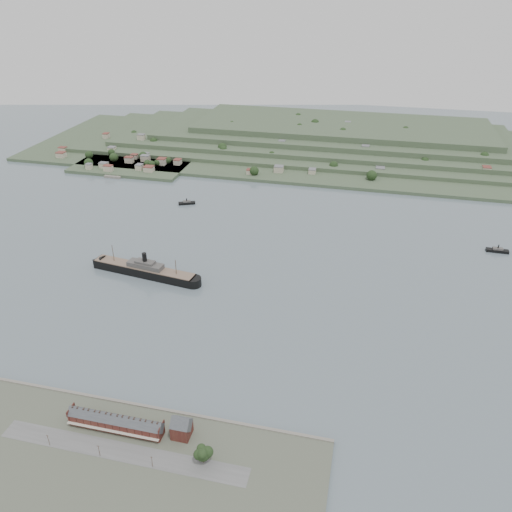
% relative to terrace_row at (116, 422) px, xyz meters
% --- Properties ---
extents(ground, '(1400.00, 1400.00, 0.00)m').
position_rel_terrace_row_xyz_m(ground, '(10.00, 168.02, -6.84)').
color(ground, slate).
rests_on(ground, ground).
extents(near_shore, '(220.00, 80.00, 2.60)m').
position_rel_terrace_row_xyz_m(near_shore, '(10.00, -18.73, -5.83)').
color(near_shore, '#4C5142').
rests_on(near_shore, ground).
extents(terrace_row, '(55.60, 9.80, 11.07)m').
position_rel_terrace_row_xyz_m(terrace_row, '(0.00, 0.00, 0.00)').
color(terrace_row, '#4C201B').
rests_on(terrace_row, ground).
extents(gabled_building, '(10.40, 10.18, 14.09)m').
position_rel_terrace_row_xyz_m(gabled_building, '(37.50, 4.02, 1.34)').
color(gabled_building, '#4C201B').
rests_on(gabled_building, ground).
extents(far_peninsula, '(760.00, 309.00, 30.00)m').
position_rel_terrace_row_xyz_m(far_peninsula, '(37.91, 561.12, 5.04)').
color(far_peninsula, '#2F442D').
rests_on(far_peninsula, ground).
extents(steamship, '(107.90, 26.32, 25.93)m').
position_rel_terrace_row_xyz_m(steamship, '(-58.52, 160.85, -2.05)').
color(steamship, black).
rests_on(steamship, ground).
extents(tugboat, '(17.50, 8.26, 7.61)m').
position_rel_terrace_row_xyz_m(tugboat, '(-58.52, 161.22, -4.98)').
color(tugboat, black).
rests_on(tugboat, ground).
extents(ferry_west, '(19.27, 12.30, 7.03)m').
position_rel_terrace_row_xyz_m(ferry_west, '(-73.66, 313.54, -5.15)').
color(ferry_west, black).
rests_on(ferry_west, ground).
extents(ferry_east, '(19.83, 5.78, 7.40)m').
position_rel_terrace_row_xyz_m(ferry_east, '(246.95, 273.96, -5.06)').
color(ferry_east, black).
rests_on(ferry_east, ground).
extents(fig_tree, '(9.89, 8.57, 11.04)m').
position_rel_terrace_row_xyz_m(fig_tree, '(54.80, -10.13, 1.90)').
color(fig_tree, '#4A3422').
rests_on(fig_tree, ground).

